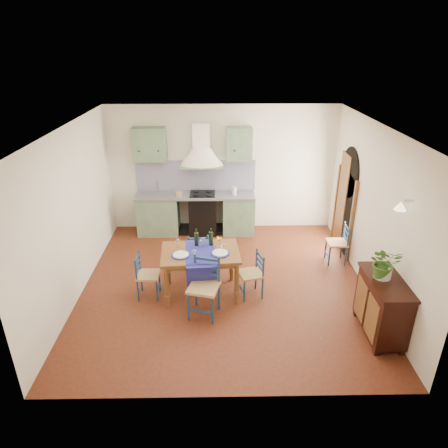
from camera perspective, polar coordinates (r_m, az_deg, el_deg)
The scene contains 13 objects.
floor at distance 7.27m, azimuth 0.09°, elevation -8.61°, with size 5.00×5.00×0.00m, color #481A0F.
back_wall at distance 8.87m, azimuth -3.22°, elevation 5.30°, with size 5.00×0.96×2.80m.
right_wall at distance 7.36m, azimuth 19.87°, elevation 2.03°, with size 0.26×5.00×2.80m.
left_wall at distance 7.02m, azimuth -20.76°, elevation 1.36°, with size 0.04×5.00×2.80m, color silver.
ceiling at distance 6.19m, azimuth 0.10°, elevation 13.65°, with size 5.00×5.00×0.01m, color white.
dining_table at distance 6.67m, azimuth -3.35°, elevation -4.69°, with size 1.35×1.03×1.13m.
chair_near at distance 6.30m, azimuth -2.83°, elevation -8.94°, with size 0.55×0.55×0.97m.
chair_far at distance 7.36m, azimuth -3.75°, elevation -4.15°, with size 0.46×0.46×0.86m.
chair_left at distance 6.88m, azimuth -11.03°, elevation -7.21°, with size 0.37×0.37×0.79m.
chair_right at distance 6.79m, azimuth 4.04°, elevation -7.14°, with size 0.46×0.46×0.80m.
chair_spare at distance 8.08m, azimuth 16.00°, elevation -2.64°, with size 0.38×0.38×0.80m.
sideboard at distance 6.33m, azimuth 21.64°, elevation -10.71°, with size 0.50×1.05×0.94m.
potted_plant at distance 6.03m, azimuth 21.95°, elevation -5.17°, with size 0.42×0.37×0.47m, color #33611E.
Camera 1 is at (-0.11, -6.07, 3.99)m, focal length 32.00 mm.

